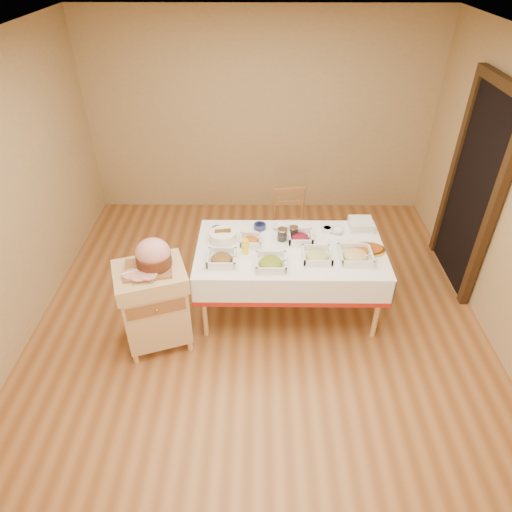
% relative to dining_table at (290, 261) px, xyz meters
% --- Properties ---
extents(room_shell, '(5.00, 5.00, 5.00)m').
position_rel_dining_table_xyz_m(room_shell, '(-0.30, -0.30, 0.70)').
color(room_shell, '#9A5E2F').
rests_on(room_shell, ground).
extents(doorway, '(0.09, 1.10, 2.20)m').
position_rel_dining_table_xyz_m(doorway, '(1.90, 0.60, 0.51)').
color(doorway, black).
rests_on(doorway, ground).
extents(dining_table, '(1.82, 1.02, 0.76)m').
position_rel_dining_table_xyz_m(dining_table, '(0.00, 0.00, 0.00)').
color(dining_table, '#D8B077').
rests_on(dining_table, ground).
extents(butcher_cart, '(0.74, 0.68, 0.87)m').
position_rel_dining_table_xyz_m(butcher_cart, '(-1.26, -0.50, -0.11)').
color(butcher_cart, '#D8B077').
rests_on(butcher_cart, ground).
extents(dining_chair, '(0.43, 0.42, 0.87)m').
position_rel_dining_table_xyz_m(dining_chair, '(0.06, 0.92, -0.15)').
color(dining_chair, '#935C30').
rests_on(dining_chair, ground).
extents(ham_on_board, '(0.43, 0.41, 0.28)m').
position_rel_dining_table_xyz_m(ham_on_board, '(-1.22, -0.47, 0.39)').
color(ham_on_board, '#935C30').
rests_on(ham_on_board, butcher_cart).
extents(serving_dish_a, '(0.27, 0.27, 0.12)m').
position_rel_dining_table_xyz_m(serving_dish_a, '(-0.65, -0.24, 0.20)').
color(serving_dish_a, silver).
rests_on(serving_dish_a, dining_table).
extents(serving_dish_b, '(0.28, 0.28, 0.11)m').
position_rel_dining_table_xyz_m(serving_dish_b, '(-0.19, -0.30, 0.20)').
color(serving_dish_b, silver).
rests_on(serving_dish_b, dining_table).
extents(serving_dish_c, '(0.27, 0.27, 0.11)m').
position_rel_dining_table_xyz_m(serving_dish_c, '(0.24, -0.18, 0.20)').
color(serving_dish_c, silver).
rests_on(serving_dish_c, dining_table).
extents(serving_dish_d, '(0.30, 0.30, 0.11)m').
position_rel_dining_table_xyz_m(serving_dish_d, '(0.60, -0.18, 0.20)').
color(serving_dish_d, silver).
rests_on(serving_dish_d, dining_table).
extents(serving_dish_e, '(0.22, 0.21, 0.10)m').
position_rel_dining_table_xyz_m(serving_dish_e, '(-0.39, 0.08, 0.19)').
color(serving_dish_e, silver).
rests_on(serving_dish_e, dining_table).
extents(serving_dish_f, '(0.25, 0.24, 0.11)m').
position_rel_dining_table_xyz_m(serving_dish_f, '(0.10, 0.13, 0.20)').
color(serving_dish_f, silver).
rests_on(serving_dish_f, dining_table).
extents(small_bowl_left, '(0.13, 0.13, 0.06)m').
position_rel_dining_table_xyz_m(small_bowl_left, '(-0.72, 0.26, 0.20)').
color(small_bowl_left, silver).
rests_on(small_bowl_left, dining_table).
extents(small_bowl_mid, '(0.13, 0.13, 0.05)m').
position_rel_dining_table_xyz_m(small_bowl_mid, '(-0.30, 0.35, 0.19)').
color(small_bowl_mid, navy).
rests_on(small_bowl_mid, dining_table).
extents(small_bowl_right, '(0.10, 0.10, 0.05)m').
position_rel_dining_table_xyz_m(small_bowl_right, '(0.39, 0.29, 0.19)').
color(small_bowl_right, silver).
rests_on(small_bowl_right, dining_table).
extents(bowl_white_imported, '(0.20, 0.20, 0.04)m').
position_rel_dining_table_xyz_m(bowl_white_imported, '(-0.08, 0.35, 0.18)').
color(bowl_white_imported, silver).
rests_on(bowl_white_imported, dining_table).
extents(bowl_small_imported, '(0.15, 0.15, 0.04)m').
position_rel_dining_table_xyz_m(bowl_small_imported, '(0.48, 0.28, 0.18)').
color(bowl_small_imported, silver).
rests_on(bowl_small_imported, dining_table).
extents(preserve_jar_left, '(0.10, 0.10, 0.13)m').
position_rel_dining_table_xyz_m(preserve_jar_left, '(-0.08, 0.14, 0.22)').
color(preserve_jar_left, silver).
rests_on(preserve_jar_left, dining_table).
extents(preserve_jar_right, '(0.09, 0.09, 0.12)m').
position_rel_dining_table_xyz_m(preserve_jar_right, '(0.04, 0.19, 0.21)').
color(preserve_jar_right, silver).
rests_on(preserve_jar_right, dining_table).
extents(mustard_bottle, '(0.06, 0.06, 0.19)m').
position_rel_dining_table_xyz_m(mustard_bottle, '(-0.43, -0.10, 0.25)').
color(mustard_bottle, yellow).
rests_on(mustard_bottle, dining_table).
extents(bread_basket, '(0.26, 0.26, 0.12)m').
position_rel_dining_table_xyz_m(bread_basket, '(-0.66, 0.12, 0.21)').
color(bread_basket, white).
rests_on(bread_basket, dining_table).
extents(plate_stack, '(0.24, 0.24, 0.09)m').
position_rel_dining_table_xyz_m(plate_stack, '(0.74, 0.37, 0.20)').
color(plate_stack, silver).
rests_on(plate_stack, dining_table).
extents(brass_platter, '(0.31, 0.22, 0.04)m').
position_rel_dining_table_xyz_m(brass_platter, '(0.75, -0.05, 0.18)').
color(brass_platter, gold).
rests_on(brass_platter, dining_table).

